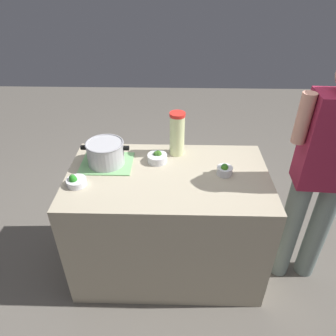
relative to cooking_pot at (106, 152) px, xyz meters
name	(u,v)px	position (x,y,z in m)	size (l,w,h in m)	color
ground_plane	(168,261)	(0.42, -0.12, -0.96)	(8.00, 8.00, 0.00)	#666057
counter_slab	(168,222)	(0.42, -0.12, -0.52)	(1.34, 0.78, 0.87)	#B1A58B
dish_cloth	(107,163)	(0.00, 0.00, -0.09)	(0.35, 0.29, 0.01)	#7BBC75
cooking_pot	(106,152)	(0.00, 0.00, 0.00)	(0.32, 0.26, 0.16)	#B7B7BC
lemonade_pitcher	(177,134)	(0.48, 0.15, 0.07)	(0.11, 0.11, 0.32)	beige
broccoli_bowl_front	(76,181)	(-0.15, -0.24, -0.06)	(0.13, 0.13, 0.07)	silver
broccoli_bowl_center	(157,157)	(0.35, 0.04, -0.06)	(0.14, 0.14, 0.08)	silver
broccoli_bowl_back	(225,170)	(0.79, -0.10, -0.06)	(0.10, 0.10, 0.08)	silver
person_cook	(322,176)	(1.39, -0.17, -0.04)	(0.50, 0.22, 1.65)	slate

